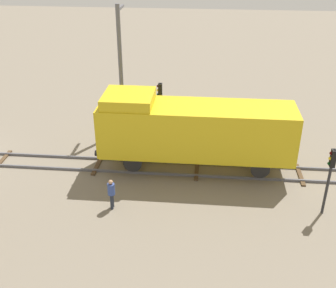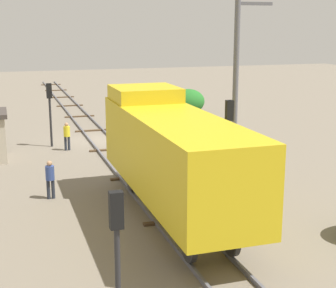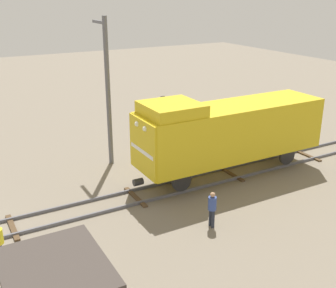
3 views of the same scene
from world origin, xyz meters
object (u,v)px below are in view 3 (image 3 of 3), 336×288
(worker_by_signal, at_px, (212,207))
(catenary_mast, at_px, (108,89))
(locomotive, at_px, (229,130))
(traffic_signal_mid, at_px, (164,118))

(worker_by_signal, bearing_deg, catenary_mast, 140.34)
(locomotive, height_order, worker_by_signal, locomotive)
(locomotive, xyz_separation_m, catenary_mast, (-5.06, -5.09, 1.86))
(traffic_signal_mid, height_order, worker_by_signal, traffic_signal_mid)
(traffic_signal_mid, relative_size, catenary_mast, 0.48)
(traffic_signal_mid, distance_m, catenary_mast, 3.69)
(locomotive, xyz_separation_m, traffic_signal_mid, (-3.40, -2.28, 0.15))
(locomotive, bearing_deg, worker_by_signal, -43.25)
(traffic_signal_mid, xyz_separation_m, catenary_mast, (-1.66, -2.82, 1.71))
(traffic_signal_mid, bearing_deg, locomotive, 33.79)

